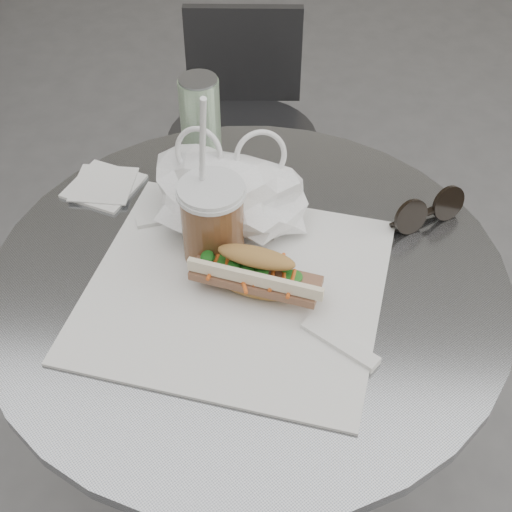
# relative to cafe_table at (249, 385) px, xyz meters

# --- Properties ---
(cafe_table) EXTENTS (0.76, 0.76, 0.74)m
(cafe_table) POSITION_rel_cafe_table_xyz_m (0.00, 0.00, 0.00)
(cafe_table) COLOR slate
(cafe_table) RESTS_ON ground
(chair_far) EXTENTS (0.37, 0.39, 0.71)m
(chair_far) POSITION_rel_cafe_table_xyz_m (-0.09, 0.79, -0.15)
(chair_far) COLOR #2F2F31
(chair_far) RESTS_ON ground
(sandwich_paper) EXTENTS (0.47, 0.45, 0.00)m
(sandwich_paper) POSITION_rel_cafe_table_xyz_m (-0.01, -0.03, 0.28)
(sandwich_paper) COLOR white
(sandwich_paper) RESTS_ON cafe_table
(banh_mi) EXTENTS (0.23, 0.13, 0.08)m
(banh_mi) POSITION_rel_cafe_table_xyz_m (0.01, -0.04, 0.31)
(banh_mi) COLOR #B07A42
(banh_mi) RESTS_ON sandwich_paper
(iced_coffee) EXTENTS (0.10, 0.10, 0.28)m
(iced_coffee) POSITION_rel_cafe_table_xyz_m (-0.05, 0.03, 0.34)
(iced_coffee) COLOR brown
(iced_coffee) RESTS_ON cafe_table
(sunglasses) EXTENTS (0.12, 0.09, 0.06)m
(sunglasses) POSITION_rel_cafe_table_xyz_m (0.27, 0.14, 0.30)
(sunglasses) COLOR black
(sunglasses) RESTS_ON cafe_table
(plastic_bag) EXTENTS (0.23, 0.18, 0.11)m
(plastic_bag) POSITION_rel_cafe_table_xyz_m (-0.04, 0.11, 0.33)
(plastic_bag) COLOR white
(plastic_bag) RESTS_ON cafe_table
(napkin_stack) EXTENTS (0.13, 0.13, 0.01)m
(napkin_stack) POSITION_rel_cafe_table_xyz_m (-0.26, 0.18, 0.28)
(napkin_stack) COLOR white
(napkin_stack) RESTS_ON cafe_table
(drink_can) EXTENTS (0.07, 0.07, 0.13)m
(drink_can) POSITION_rel_cafe_table_xyz_m (-0.11, 0.31, 0.34)
(drink_can) COLOR #659F5C
(drink_can) RESTS_ON cafe_table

